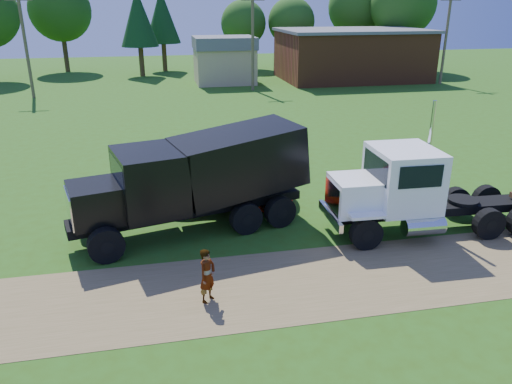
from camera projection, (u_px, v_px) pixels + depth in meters
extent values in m
plane|color=#2C5011|center=(285.00, 284.00, 15.28)|extent=(140.00, 140.00, 0.00)
cube|color=brown|center=(285.00, 284.00, 15.28)|extent=(120.00, 4.20, 0.01)
cube|color=black|center=(432.00, 209.00, 18.71)|extent=(7.84, 1.22, 0.31)
cylinder|color=black|center=(366.00, 234.00, 17.29)|extent=(1.16, 0.40, 1.15)
cylinder|color=black|center=(366.00, 234.00, 17.29)|extent=(0.41, 0.40, 0.40)
cylinder|color=black|center=(344.00, 209.00, 19.34)|extent=(1.16, 0.40, 1.15)
cylinder|color=black|center=(344.00, 209.00, 19.34)|extent=(0.41, 0.40, 0.40)
cylinder|color=black|center=(489.00, 224.00, 18.05)|extent=(1.16, 0.40, 1.15)
cylinder|color=black|center=(489.00, 224.00, 18.05)|extent=(0.41, 0.40, 0.40)
cylinder|color=black|center=(455.00, 201.00, 20.10)|extent=(1.16, 0.40, 1.15)
cylinder|color=black|center=(455.00, 201.00, 20.10)|extent=(0.41, 0.40, 0.40)
cylinder|color=black|center=(486.00, 199.00, 20.32)|extent=(1.16, 0.40, 1.15)
cylinder|color=black|center=(486.00, 199.00, 20.32)|extent=(0.41, 0.40, 0.40)
cube|color=white|center=(358.00, 194.00, 17.95)|extent=(1.93, 1.83, 1.25)
cube|color=silver|center=(333.00, 197.00, 17.82)|extent=(0.13, 1.57, 1.04)
cube|color=silver|center=(330.00, 216.00, 18.07)|extent=(0.23, 2.40, 0.31)
cube|color=white|center=(403.00, 178.00, 18.03)|extent=(2.26, 2.56, 2.19)
cube|color=black|center=(376.00, 167.00, 17.69)|extent=(0.11, 2.09, 0.89)
cube|color=black|center=(421.00, 177.00, 16.71)|extent=(1.56, 0.09, 0.78)
cube|color=black|center=(389.00, 155.00, 19.02)|extent=(1.56, 0.09, 0.78)
cube|color=white|center=(368.00, 216.00, 17.05)|extent=(1.26, 0.51, 0.10)
cube|color=white|center=(345.00, 193.00, 19.10)|extent=(1.26, 0.51, 0.10)
cylinder|color=silver|center=(424.00, 226.00, 17.50)|extent=(1.48, 0.67, 0.63)
cylinder|color=silver|center=(427.00, 164.00, 18.66)|extent=(0.15, 0.15, 4.80)
cylinder|color=black|center=(463.00, 200.00, 18.83)|extent=(1.18, 1.18, 0.13)
cube|color=black|center=(190.00, 208.00, 18.60)|extent=(8.81, 3.19, 0.33)
cylinder|color=black|center=(106.00, 245.00, 16.39)|extent=(1.27, 0.67, 1.21)
cylinder|color=black|center=(106.00, 245.00, 16.39)|extent=(0.51, 0.50, 0.42)
cylinder|color=black|center=(95.00, 219.00, 18.34)|extent=(1.27, 0.67, 1.21)
cylinder|color=black|center=(95.00, 219.00, 18.34)|extent=(0.51, 0.50, 0.42)
cylinder|color=black|center=(246.00, 218.00, 18.43)|extent=(1.27, 0.67, 1.21)
cylinder|color=black|center=(246.00, 218.00, 18.43)|extent=(0.51, 0.50, 0.42)
cylinder|color=black|center=(223.00, 197.00, 20.38)|extent=(1.27, 0.67, 1.21)
cylinder|color=black|center=(223.00, 197.00, 20.38)|extent=(0.51, 0.50, 0.42)
cylinder|color=black|center=(280.00, 212.00, 19.01)|extent=(1.27, 0.67, 1.21)
cylinder|color=black|center=(280.00, 212.00, 19.01)|extent=(0.51, 0.50, 0.42)
cylinder|color=black|center=(254.00, 192.00, 20.96)|extent=(1.27, 0.67, 1.21)
cylinder|color=black|center=(254.00, 192.00, 20.96)|extent=(0.51, 0.50, 0.42)
cube|color=black|center=(100.00, 202.00, 17.01)|extent=(2.37, 2.29, 1.32)
cube|color=silver|center=(70.00, 208.00, 16.63)|extent=(0.48, 1.62, 1.10)
cube|color=black|center=(150.00, 181.00, 17.55)|extent=(2.77, 3.09, 2.20)
cube|color=black|center=(117.00, 172.00, 16.93)|extent=(0.58, 2.15, 0.88)
cube|color=black|center=(238.00, 161.00, 18.82)|extent=(5.32, 3.73, 2.67)
imported|color=red|center=(230.00, 186.00, 21.18)|extent=(6.00, 3.56, 1.56)
imported|color=#999999|center=(207.00, 276.00, 14.17)|extent=(0.70, 0.70, 1.64)
imported|color=#999999|center=(196.00, 187.00, 20.81)|extent=(0.93, 0.79, 1.69)
cube|color=brown|center=(352.00, 56.00, 54.35)|extent=(15.00, 10.00, 5.00)
cube|color=#5E5E63|center=(353.00, 30.00, 53.40)|extent=(15.40, 10.40, 0.30)
cube|color=tan|center=(225.00, 66.00, 51.95)|extent=(6.00, 5.00, 3.60)
cube|color=#5E5E63|center=(224.00, 43.00, 51.13)|extent=(6.20, 5.40, 1.20)
cylinder|color=brown|center=(26.00, 46.00, 43.01)|extent=(0.28, 0.28, 9.00)
cube|color=brown|center=(18.00, 0.00, 41.68)|extent=(2.20, 0.14, 0.14)
cylinder|color=brown|center=(253.00, 42.00, 46.79)|extent=(0.28, 0.28, 9.00)
cube|color=brown|center=(253.00, 0.00, 45.46)|extent=(2.20, 0.14, 0.14)
cylinder|color=brown|center=(446.00, 39.00, 50.57)|extent=(0.28, 0.28, 9.00)
cube|color=brown|center=(451.00, 0.00, 49.24)|extent=(2.20, 0.14, 0.14)
cylinder|color=#382A17|center=(66.00, 55.00, 60.57)|extent=(0.56, 0.56, 3.80)
sphere|color=#1A4D13|center=(60.00, 10.00, 58.72)|extent=(7.17, 7.17, 7.17)
cylinder|color=#382A17|center=(164.00, 57.00, 61.12)|extent=(0.56, 0.56, 3.36)
cone|color=#0F3411|center=(162.00, 16.00, 59.42)|extent=(4.22, 4.22, 6.23)
cylinder|color=#382A17|center=(244.00, 57.00, 63.20)|extent=(0.56, 0.56, 2.97)
sphere|color=#1A4D13|center=(243.00, 23.00, 61.76)|extent=(5.59, 5.59, 5.59)
cylinder|color=#382A17|center=(290.00, 56.00, 63.52)|extent=(0.56, 0.56, 3.07)
sphere|color=#1A4D13|center=(291.00, 21.00, 62.02)|extent=(5.79, 5.79, 5.79)
cylinder|color=#382A17|center=(398.00, 52.00, 62.05)|extent=(0.56, 0.56, 4.19)
sphere|color=#1A4D13|center=(403.00, 4.00, 60.00)|extent=(7.91, 7.91, 7.91)
cylinder|color=#382A17|center=(142.00, 61.00, 56.99)|extent=(0.56, 0.56, 3.33)
cone|color=#0F3411|center=(138.00, 18.00, 55.30)|extent=(4.19, 4.19, 6.18)
cylinder|color=#382A17|center=(355.00, 50.00, 65.79)|extent=(0.56, 0.56, 3.98)
sphere|color=#1A4D13|center=(358.00, 7.00, 63.86)|extent=(7.50, 7.50, 7.50)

